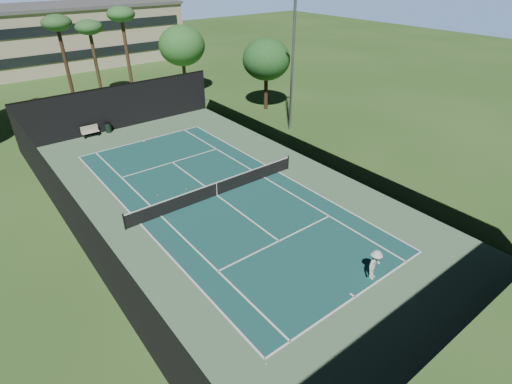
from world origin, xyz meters
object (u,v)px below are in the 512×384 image
at_px(tennis_ball_c, 186,189).
at_px(trash_bin, 108,127).
at_px(tennis_net, 217,188).
at_px(tennis_ball_a, 266,364).
at_px(park_bench, 90,131).
at_px(player, 375,265).
at_px(tennis_ball_b, 147,208).
at_px(tennis_ball_d, 158,195).

xyz_separation_m(tennis_ball_c, trash_bin, (-0.40, 13.63, 0.45)).
bearing_deg(trash_bin, tennis_net, -84.10).
relative_size(tennis_ball_a, park_bench, 0.05).
bearing_deg(park_bench, player, -79.57).
bearing_deg(tennis_ball_b, tennis_ball_d, 39.10).
xyz_separation_m(tennis_ball_b, park_bench, (1.19, 14.20, 0.51)).
relative_size(player, trash_bin, 1.76).
distance_m(tennis_net, park_bench, 15.95).
xyz_separation_m(tennis_net, player, (1.74, -11.53, 0.28)).
height_order(tennis_net, tennis_ball_c, tennis_net).
xyz_separation_m(tennis_ball_d, park_bench, (-0.08, 13.17, 0.51)).
bearing_deg(park_bench, tennis_ball_b, -94.77).
bearing_deg(park_bench, tennis_ball_c, -81.47).
relative_size(tennis_ball_b, park_bench, 0.04).
relative_size(tennis_net, tennis_ball_d, 198.29).
bearing_deg(tennis_net, park_bench, 101.76).
distance_m(tennis_ball_a, tennis_ball_b, 13.57).
xyz_separation_m(player, tennis_ball_b, (-6.18, 12.95, -0.80)).
height_order(tennis_ball_c, tennis_ball_d, tennis_ball_d).
bearing_deg(tennis_ball_b, tennis_ball_a, -94.85).
distance_m(tennis_net, tennis_ball_a, 13.34).
xyz_separation_m(park_bench, trash_bin, (1.63, 0.04, -0.07)).
distance_m(tennis_ball_b, park_bench, 14.25).
distance_m(tennis_ball_c, tennis_ball_d, 2.01).
distance_m(tennis_ball_b, trash_bin, 14.51).
height_order(tennis_ball_a, tennis_ball_d, tennis_ball_a).
bearing_deg(player, tennis_ball_a, 171.26).
relative_size(tennis_ball_b, tennis_ball_c, 1.07).
height_order(player, trash_bin, player).
bearing_deg(player, park_bench, 87.21).
bearing_deg(tennis_ball_a, player, 4.48).
bearing_deg(trash_bin, tennis_ball_a, -98.14).
height_order(tennis_ball_b, tennis_ball_c, tennis_ball_b).
bearing_deg(tennis_ball_d, trash_bin, 83.28).
height_order(tennis_ball_c, trash_bin, trash_bin).
height_order(tennis_net, trash_bin, tennis_net).
bearing_deg(tennis_ball_a, tennis_ball_b, 85.15).
height_order(tennis_ball_a, park_bench, park_bench).
bearing_deg(trash_bin, tennis_ball_d, -96.72).
relative_size(tennis_net, park_bench, 8.60).
bearing_deg(tennis_ball_b, tennis_net, -17.78).
xyz_separation_m(tennis_net, tennis_ball_d, (-3.17, 2.45, -0.53)).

